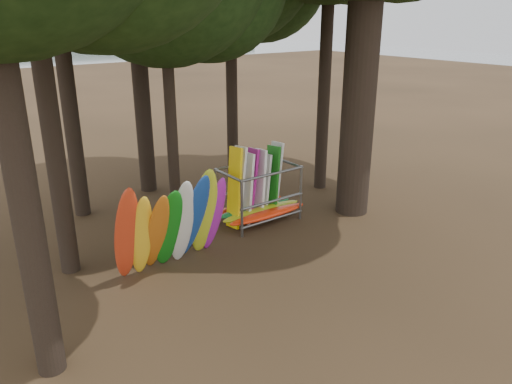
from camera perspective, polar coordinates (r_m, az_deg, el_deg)
ground at (r=15.11m, az=1.11°, el=-7.16°), size 120.00×120.00×0.00m
kayak_row at (r=13.96m, az=-9.08°, el=-3.62°), size 3.52×1.74×3.01m
storage_rack at (r=17.13m, az=0.28°, el=-0.42°), size 3.23×1.62×2.75m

